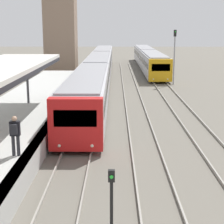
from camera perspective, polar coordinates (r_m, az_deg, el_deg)
The scene contains 6 objects.
person_on_platform at distance 15.59m, azimuth -14.59°, elevation -3.06°, with size 0.40×0.40×1.66m.
train_near at distance 43.57m, azimuth -2.03°, elevation 6.80°, with size 2.68×51.96×2.99m.
train_far at distance 58.32m, azimuth 5.50°, elevation 8.20°, with size 2.64×33.21×2.88m.
signal_post_near at distance 11.31m, azimuth -0.08°, elevation -12.73°, with size 0.20×0.21×2.13m.
signal_mast_far at distance 41.65m, azimuth 9.50°, elevation 9.13°, with size 0.28×0.29×5.93m.
distant_domed_building at distance 52.52m, azimuth -7.84°, elevation 12.89°, with size 4.15×4.15×13.42m.
Camera 1 is at (1.91, -5.54, 6.16)m, focal length 60.00 mm.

